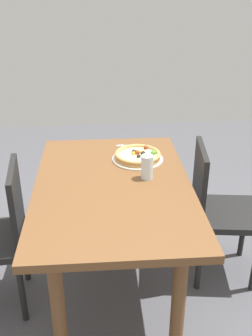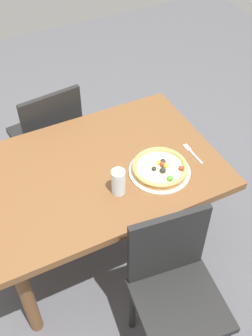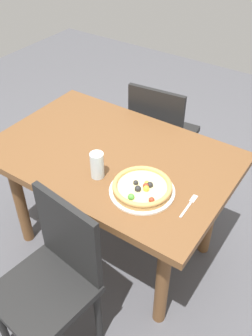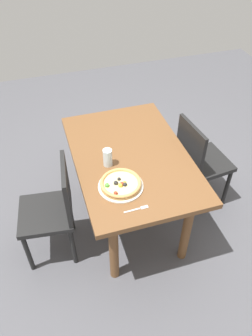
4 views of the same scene
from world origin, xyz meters
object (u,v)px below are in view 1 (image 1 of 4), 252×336
pizza (138,155)px  drinking_glass (147,167)px  dining_table (113,201)px  chair_near (217,207)px  fork (127,145)px  plate (138,159)px

pizza → drinking_glass: 0.25m
dining_table → drinking_glass: bearing=-74.6°
dining_table → chair_near: chair_near is taller
chair_near → drinking_glass: size_ratio=6.43×
chair_near → fork: size_ratio=5.37×
fork → drinking_glass: (-0.47, -0.08, 0.07)m
dining_table → drinking_glass: 0.27m
chair_near → plate: 0.57m
chair_near → dining_table: bearing=-72.1°
chair_near → fork: bearing=-120.1°
plate → fork: bearing=12.6°
drinking_glass → dining_table: bearing=105.4°
pizza → fork: pizza is taller
dining_table → chair_near: (0.12, -0.64, -0.15)m
chair_near → fork: chair_near is taller
chair_near → fork: (0.40, 0.53, 0.26)m
pizza → drinking_glass: size_ratio=2.06×
chair_near → drinking_glass: bearing=-74.0°
dining_table → fork: (0.52, -0.12, 0.11)m
pizza → dining_table: bearing=150.5°
dining_table → drinking_glass: drinking_glass is taller
pizza → fork: (0.22, 0.05, -0.03)m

